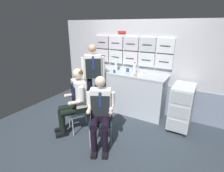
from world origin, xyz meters
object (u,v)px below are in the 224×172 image
(crew_member_left, at_px, (75,98))
(crew_member_standing, at_px, (93,74))
(coffee_cup_spare, at_px, (135,75))
(service_trolley, at_px, (182,106))
(folding_chair_right, at_px, (101,114))
(sparkling_bottle_green, at_px, (134,68))
(folding_chair_left, at_px, (84,106))
(crew_member_right, at_px, (100,110))

(crew_member_left, distance_m, crew_member_standing, 0.83)
(crew_member_left, distance_m, coffee_cup_spare, 1.37)
(service_trolley, height_order, folding_chair_right, service_trolley)
(service_trolley, height_order, sparkling_bottle_green, sparkling_bottle_green)
(coffee_cup_spare, bearing_deg, sparkling_bottle_green, 117.37)
(crew_member_standing, xyz_separation_m, coffee_cup_spare, (0.89, 0.32, 0.03))
(folding_chair_right, relative_size, sparkling_bottle_green, 3.22)
(folding_chair_left, height_order, crew_member_left, crew_member_left)
(crew_member_right, relative_size, crew_member_standing, 0.76)
(folding_chair_left, xyz_separation_m, folding_chair_right, (0.49, -0.10, 0.00))
(folding_chair_left, relative_size, sparkling_bottle_green, 3.22)
(sparkling_bottle_green, bearing_deg, coffee_cup_spare, -62.63)
(folding_chair_right, bearing_deg, crew_member_left, -176.98)
(crew_member_standing, xyz_separation_m, sparkling_bottle_green, (0.77, 0.54, 0.12))
(folding_chair_left, relative_size, folding_chair_right, 1.00)
(sparkling_bottle_green, height_order, coffee_cup_spare, sparkling_bottle_green)
(crew_member_left, xyz_separation_m, crew_member_right, (0.66, -0.11, -0.03))
(folding_chair_right, distance_m, sparkling_bottle_green, 1.41)
(crew_member_right, xyz_separation_m, sparkling_bottle_green, (-0.00, 1.43, 0.41))
(sparkling_bottle_green, bearing_deg, crew_member_standing, -144.93)
(folding_chair_left, bearing_deg, sparkling_bottle_green, 64.72)
(folding_chair_left, xyz_separation_m, crew_member_left, (-0.09, -0.13, 0.19))
(crew_member_standing, bearing_deg, crew_member_right, -48.70)
(folding_chair_left, bearing_deg, crew_member_standing, 108.14)
(crew_member_right, relative_size, sparkling_bottle_green, 4.79)
(sparkling_bottle_green, xyz_separation_m, coffee_cup_spare, (0.12, -0.22, -0.09))
(folding_chair_right, relative_size, crew_member_standing, 0.51)
(service_trolley, xyz_separation_m, folding_chair_left, (-1.69, -1.00, 0.02))
(folding_chair_right, xyz_separation_m, crew_member_standing, (-0.70, 0.74, 0.46))
(folding_chair_left, height_order, coffee_cup_spare, coffee_cup_spare)
(crew_member_standing, bearing_deg, coffee_cup_spare, 19.79)
(service_trolley, bearing_deg, crew_member_right, -132.33)
(crew_member_standing, height_order, sparkling_bottle_green, crew_member_standing)
(service_trolley, distance_m, folding_chair_left, 1.96)
(service_trolley, bearing_deg, folding_chair_right, -137.70)
(folding_chair_right, xyz_separation_m, coffee_cup_spare, (0.19, 1.06, 0.49))
(service_trolley, xyz_separation_m, crew_member_standing, (-1.90, -0.35, 0.47))
(crew_member_left, bearing_deg, folding_chair_right, 3.02)
(folding_chair_right, height_order, sparkling_bottle_green, sparkling_bottle_green)
(crew_member_left, bearing_deg, folding_chair_left, 54.53)
(folding_chair_left, height_order, folding_chair_right, same)
(sparkling_bottle_green, bearing_deg, folding_chair_right, -93.21)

